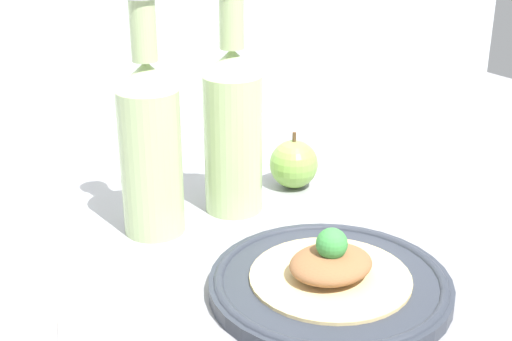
% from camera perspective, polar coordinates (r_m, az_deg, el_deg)
% --- Properties ---
extents(ground_plane, '(1.80, 1.10, 0.04)m').
position_cam_1_polar(ground_plane, '(0.83, 4.66, -10.00)').
color(ground_plane, gray).
extents(plate, '(0.27, 0.27, 0.02)m').
position_cam_1_polar(plate, '(0.80, 5.90, -9.01)').
color(plate, '#2D333D').
rests_on(plate, ground_plane).
extents(plated_food, '(0.18, 0.18, 0.06)m').
position_cam_1_polar(plated_food, '(0.79, 5.96, -7.63)').
color(plated_food, '#D6BC7F').
rests_on(plated_food, plate).
extents(cider_bottle_left, '(0.08, 0.08, 0.31)m').
position_cam_1_polar(cider_bottle_left, '(0.89, -8.47, 2.27)').
color(cider_bottle_left, '#B7D18E').
rests_on(cider_bottle_left, ground_plane).
extents(cider_bottle_right, '(0.08, 0.08, 0.31)m').
position_cam_1_polar(cider_bottle_right, '(0.94, -1.87, 3.67)').
color(cider_bottle_right, '#B7D18E').
rests_on(cider_bottle_right, ground_plane).
extents(apple, '(0.07, 0.07, 0.08)m').
position_cam_1_polar(apple, '(1.04, 3.04, 0.52)').
color(apple, '#84B74C').
rests_on(apple, ground_plane).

